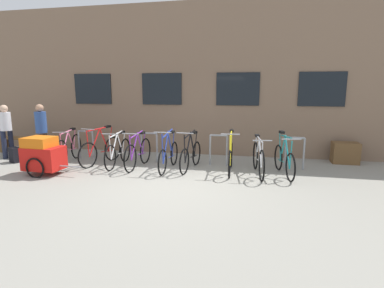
% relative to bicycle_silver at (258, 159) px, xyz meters
% --- Properties ---
extents(ground_plane, '(42.00, 42.00, 0.00)m').
position_rel_bicycle_silver_xyz_m(ground_plane, '(-1.86, -1.23, -0.39)').
color(ground_plane, gray).
extents(storefront_building, '(28.00, 6.08, 4.69)m').
position_rel_bicycle_silver_xyz_m(storefront_building, '(-1.86, 4.99, 1.95)').
color(storefront_building, '#7A604C').
rests_on(storefront_building, ground).
extents(bike_rack, '(6.51, 0.05, 0.86)m').
position_rel_bicycle_silver_xyz_m(bike_rack, '(-2.07, 0.67, 0.11)').
color(bike_rack, gray).
rests_on(bike_rack, ground).
extents(bicycle_silver, '(0.44, 1.81, 0.97)m').
position_rel_bicycle_silver_xyz_m(bicycle_silver, '(0.00, 0.00, 0.00)').
color(bicycle_silver, black).
rests_on(bicycle_silver, ground).
extents(bicycle_black, '(0.44, 1.67, 1.06)m').
position_rel_bicycle_silver_xyz_m(bicycle_black, '(-1.73, 0.14, -0.02)').
color(bicycle_black, black).
rests_on(bicycle_black, ground).
extents(bicycle_red, '(0.54, 1.70, 1.07)m').
position_rel_bicycle_silver_xyz_m(bicycle_red, '(-4.33, 0.20, -0.00)').
color(bicycle_red, black).
rests_on(bicycle_red, ground).
extents(bicycle_teal, '(0.49, 1.66, 1.07)m').
position_rel_bicycle_silver_xyz_m(bicycle_teal, '(0.62, 0.07, -0.02)').
color(bicycle_teal, black).
rests_on(bicycle_teal, ground).
extents(bicycle_blue, '(0.44, 1.73, 1.08)m').
position_rel_bicycle_silver_xyz_m(bicycle_blue, '(-2.30, 0.01, -0.02)').
color(bicycle_blue, black).
rests_on(bicycle_blue, ground).
extents(bicycle_yellow, '(0.44, 1.72, 1.07)m').
position_rel_bicycle_silver_xyz_m(bicycle_yellow, '(-0.69, 0.10, -0.01)').
color(bicycle_yellow, black).
rests_on(bicycle_yellow, ground).
extents(bicycle_pink, '(0.51, 1.79, 0.97)m').
position_rel_bicycle_silver_xyz_m(bicycle_pink, '(-5.32, 0.20, 0.00)').
color(bicycle_pink, black).
rests_on(bicycle_pink, ground).
extents(bicycle_purple, '(0.44, 1.72, 1.01)m').
position_rel_bicycle_silver_xyz_m(bicycle_purple, '(-3.16, 0.04, -0.00)').
color(bicycle_purple, black).
rests_on(bicycle_purple, ground).
extents(bicycle_white, '(0.44, 1.70, 0.98)m').
position_rel_bicycle_silver_xyz_m(bicycle_white, '(-3.76, 0.09, -0.02)').
color(bicycle_white, black).
rests_on(bicycle_white, ground).
extents(bike_trailer, '(1.46, 0.72, 0.95)m').
position_rel_bicycle_silver_xyz_m(bike_trailer, '(-5.21, -1.06, 0.09)').
color(bike_trailer, red).
rests_on(bike_trailer, ground).
extents(wooden_bench, '(1.66, 0.40, 0.50)m').
position_rel_bicycle_silver_xyz_m(wooden_bench, '(-7.66, 1.07, -0.03)').
color(wooden_bench, brown).
rests_on(wooden_bench, ground).
extents(person_by_bench, '(0.32, 0.36, 1.65)m').
position_rel_bicycle_silver_xyz_m(person_by_bench, '(-6.28, 0.33, 0.55)').
color(person_by_bench, brown).
rests_on(person_by_bench, ground).
extents(person_browsing, '(0.32, 0.35, 1.62)m').
position_rel_bicycle_silver_xyz_m(person_browsing, '(-7.45, 0.28, 0.54)').
color(person_browsing, '#1E2338').
rests_on(person_browsing, ground).
extents(backpack, '(0.34, 0.29, 0.44)m').
position_rel_bicycle_silver_xyz_m(backpack, '(-6.83, -0.18, -0.17)').
color(backpack, black).
rests_on(backpack, ground).
extents(planter_box, '(0.70, 0.44, 0.60)m').
position_rel_bicycle_silver_xyz_m(planter_box, '(2.43, 1.62, -0.09)').
color(planter_box, brown).
rests_on(planter_box, ground).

